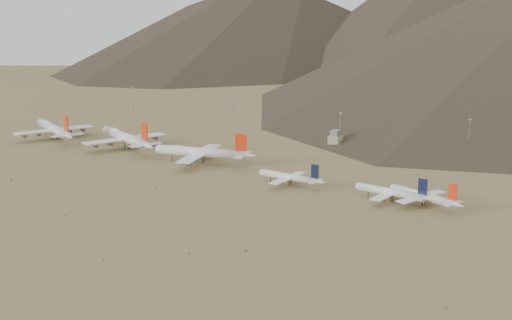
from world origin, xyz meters
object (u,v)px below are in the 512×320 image
Objects in this scene: widebody_east at (202,152)px; narrowbody_b at (393,193)px; widebody_west at (54,129)px; widebody_centre at (126,138)px; narrowbody_a at (291,177)px; control_tower at (336,139)px.

widebody_east is 133.94m from narrowbody_b.
widebody_centre is (65.51, 9.09, 0.22)m from widebody_west.
narrowbody_a is (73.80, -9.42, -2.45)m from widebody_east.
widebody_east is at bearing 24.49° from widebody_west.
widebody_west is 0.96× the size of widebody_centre.
widebody_centre is at bearing 161.87° from widebody_east.
narrowbody_b is (60.07, 5.57, 0.21)m from narrowbody_a.
narrowbody_b is at bearing 3.85° from narrowbody_a.
widebody_centre is 144.89m from control_tower.
widebody_centre reaches higher than widebody_west.
widebody_east is at bearing -116.13° from control_tower.
narrowbody_b is (267.82, 4.84, -2.77)m from widebody_west.
narrowbody_a reaches higher than control_tower.
widebody_centre is at bearing 28.68° from widebody_west.
widebody_east reaches higher than control_tower.
widebody_east is at bearing 179.61° from narrowbody_b.
narrowbody_b is 3.80× the size of control_tower.
widebody_west reaches higher than widebody_east.
widebody_west is at bearing -153.06° from widebody_centre.
control_tower is at bearing 134.53° from narrowbody_b.
widebody_west is at bearing 178.35° from narrowbody_a.
widebody_centre reaches higher than control_tower.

